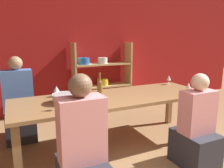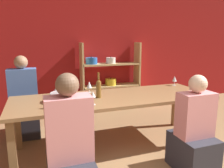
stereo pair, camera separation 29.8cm
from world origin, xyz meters
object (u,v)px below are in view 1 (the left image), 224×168
wine_glass_red_d (169,78)px  person_far_a (19,110)px  dining_table (115,102)px  wine_glass_red_b (189,86)px  wine_glass_red_c (97,95)px  shelf_unit (101,82)px  wine_bottle_green (100,88)px  wine_glass_red_a (56,89)px  mixing_bowl (65,98)px  person_near_a (83,158)px  wine_glass_white_a (88,86)px  wine_glass_white_b (57,100)px  person_near_b (196,133)px

wine_glass_red_d → person_far_a: person_far_a is taller
dining_table → wine_glass_red_d: wine_glass_red_d is taller
wine_glass_red_b → wine_glass_red_c: (-1.40, -0.01, 0.02)m
shelf_unit → wine_bottle_green: (-0.72, -1.69, 0.28)m
wine_glass_red_a → person_far_a: bearing=132.0°
mixing_bowl → person_near_a: 0.89m
wine_glass_white_a → person_near_a: size_ratio=0.13×
wine_glass_red_a → wine_glass_red_c: size_ratio=0.90×
wine_glass_red_b → wine_glass_red_d: wine_glass_red_d is taller
wine_glass_red_a → wine_glass_white_a: (0.45, 0.01, 0.01)m
wine_glass_white_a → wine_bottle_green: bearing=-81.3°
wine_glass_red_b → person_far_a: 2.49m
shelf_unit → mixing_bowl: 2.09m
wine_glass_red_d → person_near_a: bearing=-148.6°
shelf_unit → dining_table: bearing=-106.3°
shelf_unit → wine_glass_red_c: bearing=-113.7°
wine_glass_red_d → wine_glass_white_a: bearing=-179.6°
wine_bottle_green → shelf_unit: bearing=67.1°
dining_table → wine_glass_white_a: (-0.27, 0.33, 0.18)m
person_far_a → wine_glass_red_c: bearing=126.1°
shelf_unit → wine_glass_white_b: bearing=-123.9°
dining_table → wine_bottle_green: size_ratio=8.01×
mixing_bowl → person_near_b: (1.33, -0.81, -0.38)m
shelf_unit → wine_glass_white_b: 2.37m
person_near_a → person_near_b: 1.38m
wine_glass_red_d → person_near_b: bearing=-114.8°
mixing_bowl → wine_glass_red_c: 0.41m
shelf_unit → wine_glass_red_a: bearing=-131.2°
wine_glass_red_b → dining_table: bearing=165.7°
wine_glass_red_c → person_far_a: 1.42m
wine_glass_red_c → person_near_a: person_near_a is taller
wine_glass_white_a → wine_glass_white_b: wine_glass_white_a is taller
shelf_unit → wine_glass_red_a: 1.85m
wine_glass_red_b → person_near_a: person_near_a is taller
wine_glass_red_c → wine_glass_white_b: wine_glass_red_c is taller
wine_glass_red_a → person_near_a: bearing=-91.0°
person_near_b → wine_glass_white_a: bearing=128.5°
wine_glass_red_b → person_near_a: (-1.77, -0.57, -0.39)m
wine_glass_red_c → wine_glass_red_d: size_ratio=1.03×
shelf_unit → wine_glass_red_c: size_ratio=8.76×
mixing_bowl → wine_glass_red_b: wine_glass_red_b is taller
person_near_a → wine_glass_red_a: bearing=89.0°
wine_bottle_green → mixing_bowl: bearing=-177.2°
wine_glass_red_d → dining_table: bearing=-164.1°
wine_bottle_green → wine_glass_white_b: bearing=-156.1°
person_near_b → person_far_a: bearing=137.8°
wine_glass_red_b → person_far_a: person_far_a is taller
wine_glass_white_b → person_far_a: 1.21m
shelf_unit → dining_table: 1.77m
wine_glass_red_b → wine_glass_white_a: bearing=155.6°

